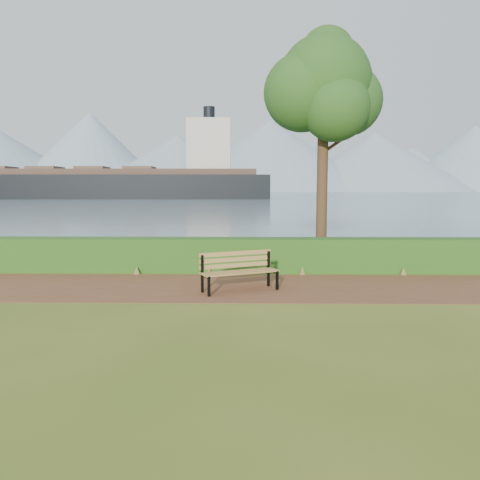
{
  "coord_description": "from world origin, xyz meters",
  "views": [
    {
      "loc": [
        0.01,
        -11.28,
        2.47
      ],
      "look_at": [
        -0.19,
        1.2,
        1.1
      ],
      "focal_mm": 35.0,
      "sensor_mm": 36.0,
      "label": 1
    }
  ],
  "objects": [
    {
      "name": "ground",
      "position": [
        0.0,
        0.0,
        0.0
      ],
      "size": [
        140.0,
        140.0,
        0.0
      ],
      "primitive_type": "plane",
      "color": "#4A5D1A",
      "rests_on": "ground"
    },
    {
      "name": "tree",
      "position": [
        2.48,
        4.37,
        5.71
      ],
      "size": [
        3.93,
        3.22,
        7.68
      ],
      "rotation": [
        0.0,
        0.0,
        -0.0
      ],
      "color": "#341E15",
      "rests_on": "ground"
    },
    {
      "name": "hedge",
      "position": [
        0.0,
        2.6,
        0.5
      ],
      "size": [
        32.0,
        0.85,
        1.0
      ],
      "primitive_type": "cube",
      "color": "#154112",
      "rests_on": "ground"
    },
    {
      "name": "cargo_ship",
      "position": [
        -31.85,
        102.34,
        3.6
      ],
      "size": [
        79.93,
        14.62,
        24.17
      ],
      "rotation": [
        0.0,
        0.0,
        0.03
      ],
      "color": "black",
      "rests_on": "ground"
    },
    {
      "name": "water",
      "position": [
        0.0,
        260.0,
        0.01
      ],
      "size": [
        700.0,
        510.0,
        0.0
      ],
      "primitive_type": "cube",
      "color": "#465D71",
      "rests_on": "ground"
    },
    {
      "name": "path",
      "position": [
        0.0,
        0.3,
        0.01
      ],
      "size": [
        40.0,
        3.4,
        0.01
      ],
      "primitive_type": "cube",
      "color": "brown",
      "rests_on": "ground"
    },
    {
      "name": "bench",
      "position": [
        -0.21,
        -0.09,
        0.55
      ],
      "size": [
        1.95,
        1.29,
        0.95
      ],
      "rotation": [
        0.0,
        0.0,
        0.43
      ],
      "color": "black",
      "rests_on": "ground"
    },
    {
      "name": "mountains",
      "position": [
        -9.17,
        406.05,
        27.7
      ],
      "size": [
        585.0,
        190.0,
        70.0
      ],
      "color": "#7B91A4",
      "rests_on": "ground"
    }
  ]
}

